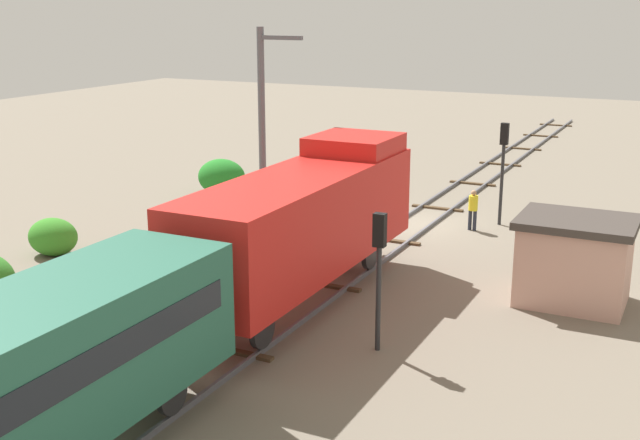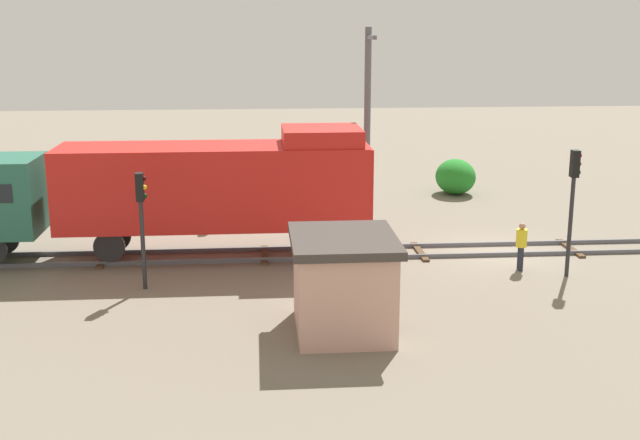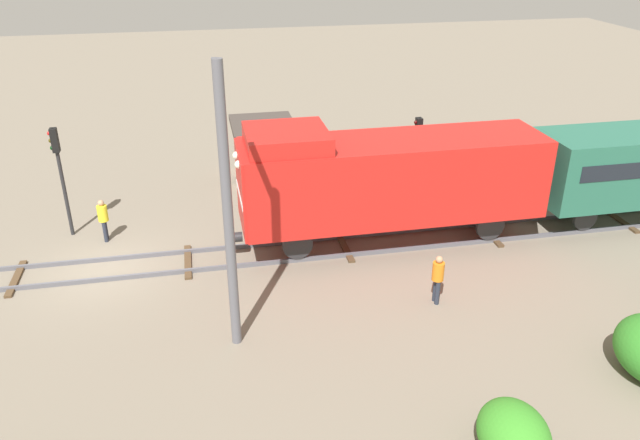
{
  "view_description": "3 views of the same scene",
  "coord_description": "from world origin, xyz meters",
  "px_view_note": "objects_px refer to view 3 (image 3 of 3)",
  "views": [
    {
      "loc": [
        -10.86,
        31.33,
        9.05
      ],
      "look_at": [
        1.13,
        6.96,
        1.73
      ],
      "focal_mm": 45.0,
      "sensor_mm": 36.0,
      "label": 1
    },
    {
      "loc": [
        -28.51,
        8.99,
        8.4
      ],
      "look_at": [
        0.21,
        6.66,
        1.3
      ],
      "focal_mm": 45.0,
      "sensor_mm": 36.0,
      "label": 2
    },
    {
      "loc": [
        20.13,
        3.69,
        11.25
      ],
      "look_at": [
        0.09,
        7.77,
        1.3
      ],
      "focal_mm": 35.0,
      "sensor_mm": 36.0,
      "label": 3
    }
  ],
  "objects_px": {
    "traffic_signal_near": "(59,163)",
    "catenary_mast": "(227,206)",
    "relay_hut": "(264,151)",
    "locomotive": "(387,176)",
    "worker_near_track": "(103,217)",
    "traffic_signal_mid": "(417,145)",
    "worker_by_signal": "(438,276)"
  },
  "relations": [
    {
      "from": "traffic_signal_mid",
      "to": "worker_near_track",
      "type": "distance_m",
      "value": 12.93
    },
    {
      "from": "locomotive",
      "to": "catenary_mast",
      "type": "relative_size",
      "value": 1.41
    },
    {
      "from": "traffic_signal_mid",
      "to": "catenary_mast",
      "type": "relative_size",
      "value": 0.46
    },
    {
      "from": "worker_by_signal",
      "to": "locomotive",
      "type": "bearing_deg",
      "value": -41.76
    },
    {
      "from": "locomotive",
      "to": "traffic_signal_mid",
      "type": "relative_size",
      "value": 3.03
    },
    {
      "from": "traffic_signal_near",
      "to": "relay_hut",
      "type": "height_order",
      "value": "traffic_signal_near"
    },
    {
      "from": "traffic_signal_mid",
      "to": "worker_by_signal",
      "type": "relative_size",
      "value": 2.25
    },
    {
      "from": "traffic_signal_near",
      "to": "relay_hut",
      "type": "distance_m",
      "value": 9.35
    },
    {
      "from": "worker_near_track",
      "to": "worker_by_signal",
      "type": "xyz_separation_m",
      "value": [
        6.6,
        10.89,
        0.0
      ]
    },
    {
      "from": "traffic_signal_near",
      "to": "catenary_mast",
      "type": "distance_m",
      "value": 10.08
    },
    {
      "from": "worker_by_signal",
      "to": "traffic_signal_mid",
      "type": "bearing_deg",
      "value": -62.1
    },
    {
      "from": "worker_near_track",
      "to": "relay_hut",
      "type": "bearing_deg",
      "value": -104.81
    },
    {
      "from": "traffic_signal_near",
      "to": "catenary_mast",
      "type": "relative_size",
      "value": 0.53
    },
    {
      "from": "worker_by_signal",
      "to": "catenary_mast",
      "type": "distance_m",
      "value": 7.34
    },
    {
      "from": "locomotive",
      "to": "traffic_signal_near",
      "type": "height_order",
      "value": "locomotive"
    },
    {
      "from": "traffic_signal_near",
      "to": "traffic_signal_mid",
      "type": "xyz_separation_m",
      "value": [
        -0.2,
        14.15,
        -0.34
      ]
    },
    {
      "from": "traffic_signal_near",
      "to": "worker_near_track",
      "type": "distance_m",
      "value": 2.57
    },
    {
      "from": "traffic_signal_near",
      "to": "catenary_mast",
      "type": "height_order",
      "value": "catenary_mast"
    },
    {
      "from": "worker_near_track",
      "to": "relay_hut",
      "type": "xyz_separation_m",
      "value": [
        -5.1,
        6.77,
        0.4
      ]
    },
    {
      "from": "locomotive",
      "to": "worker_near_track",
      "type": "relative_size",
      "value": 6.82
    },
    {
      "from": "worker_near_track",
      "to": "locomotive",
      "type": "bearing_deg",
      "value": -154.78
    },
    {
      "from": "relay_hut",
      "to": "catenary_mast",
      "type": "bearing_deg",
      "value": -10.74
    },
    {
      "from": "worker_near_track",
      "to": "worker_by_signal",
      "type": "bearing_deg",
      "value": -173.02
    },
    {
      "from": "catenary_mast",
      "to": "relay_hut",
      "type": "distance_m",
      "value": 13.01
    },
    {
      "from": "traffic_signal_near",
      "to": "traffic_signal_mid",
      "type": "distance_m",
      "value": 14.16
    },
    {
      "from": "worker_near_track",
      "to": "catenary_mast",
      "type": "relative_size",
      "value": 0.21
    },
    {
      "from": "traffic_signal_near",
      "to": "relay_hut",
      "type": "bearing_deg",
      "value": 117.83
    },
    {
      "from": "worker_near_track",
      "to": "traffic_signal_near",
      "type": "bearing_deg",
      "value": 8.03
    },
    {
      "from": "traffic_signal_near",
      "to": "worker_by_signal",
      "type": "xyz_separation_m",
      "value": [
        7.4,
        12.27,
        -2.01
      ]
    },
    {
      "from": "traffic_signal_mid",
      "to": "catenary_mast",
      "type": "height_order",
      "value": "catenary_mast"
    },
    {
      "from": "traffic_signal_mid",
      "to": "worker_near_track",
      "type": "height_order",
      "value": "traffic_signal_mid"
    },
    {
      "from": "traffic_signal_mid",
      "to": "worker_near_track",
      "type": "bearing_deg",
      "value": -85.53
    }
  ]
}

